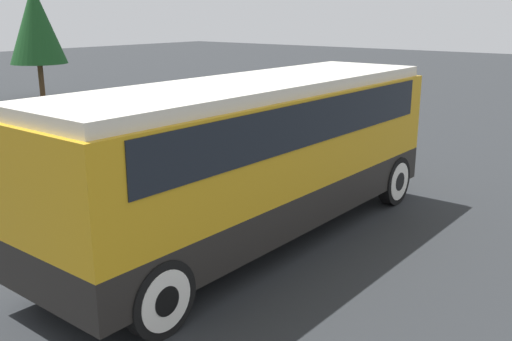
# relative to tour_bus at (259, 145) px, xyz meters

# --- Properties ---
(ground_plane) EXTENTS (120.00, 120.00, 0.00)m
(ground_plane) POSITION_rel_tour_bus_xyz_m (-0.10, 0.00, -1.94)
(ground_plane) COLOR #26282B
(tour_bus) EXTENTS (9.47, 2.67, 3.21)m
(tour_bus) POSITION_rel_tour_bus_xyz_m (0.00, 0.00, 0.00)
(tour_bus) COLOR black
(tour_bus) RESTS_ON ground_plane
(parked_car_near) EXTENTS (4.13, 1.81, 1.36)m
(parked_car_near) POSITION_rel_tour_bus_xyz_m (4.30, 5.53, -1.27)
(parked_car_near) COLOR navy
(parked_car_near) RESTS_ON ground_plane
(parked_car_far) EXTENTS (4.28, 1.91, 1.36)m
(parked_car_far) POSITION_rel_tour_bus_xyz_m (-0.11, 7.87, -1.25)
(parked_car_far) COLOR #7A6B5B
(parked_car_far) RESTS_ON ground_plane
(tree_center) EXTENTS (2.94, 2.94, 5.90)m
(tree_center) POSITION_rel_tour_bus_xyz_m (8.36, 21.58, 1.91)
(tree_center) COLOR brown
(tree_center) RESTS_ON ground_plane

